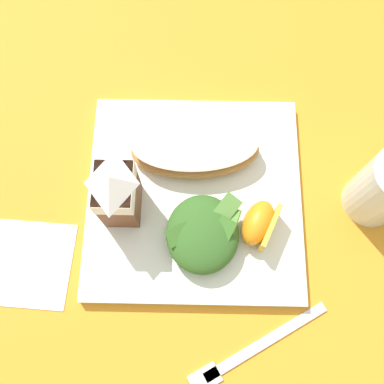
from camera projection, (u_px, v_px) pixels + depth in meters
name	position (u px, v px, depth m)	size (l,w,h in m)	color
ground	(192.00, 198.00, 0.57)	(3.00, 3.00, 0.00)	orange
white_plate	(192.00, 196.00, 0.56)	(0.28, 0.28, 0.02)	white
cheesy_pizza_bread	(193.00, 149.00, 0.55)	(0.09, 0.17, 0.04)	#B77F42
green_salad_pile	(200.00, 234.00, 0.52)	(0.10, 0.09, 0.04)	#336023
milk_carton	(114.00, 192.00, 0.49)	(0.06, 0.05, 0.11)	brown
orange_wedge_front	(257.00, 223.00, 0.52)	(0.07, 0.06, 0.04)	orange
paper_napkin	(26.00, 263.00, 0.54)	(0.11, 0.11, 0.00)	white
metal_fork	(246.00, 352.00, 0.51)	(0.11, 0.17, 0.01)	silver
drinking_clear_cup	(383.00, 187.00, 0.52)	(0.07, 0.07, 0.11)	silver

